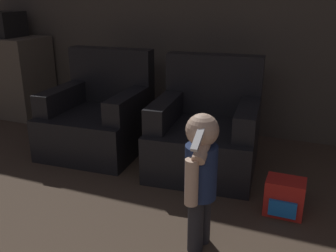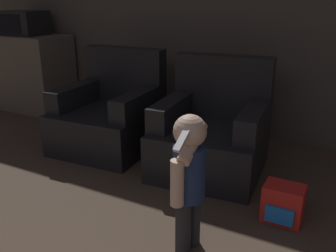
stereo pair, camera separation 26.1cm
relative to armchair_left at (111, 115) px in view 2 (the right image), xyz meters
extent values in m
cube|color=#51493F|center=(0.99, 0.92, 0.99)|extent=(8.40, 0.05, 2.60)
cube|color=black|center=(0.00, -0.06, -0.12)|extent=(0.88, 0.91, 0.38)
cube|color=black|center=(-0.02, 0.29, 0.34)|extent=(0.84, 0.21, 0.53)
cube|color=black|center=(-0.33, -0.08, 0.18)|extent=(0.20, 0.72, 0.20)
cube|color=black|center=(0.34, -0.04, 0.18)|extent=(0.20, 0.72, 0.20)
cube|color=black|center=(1.05, -0.06, -0.12)|extent=(0.91, 0.95, 0.38)
cube|color=black|center=(1.01, 0.29, 0.34)|extent=(0.85, 0.24, 0.53)
cube|color=black|center=(0.71, -0.10, 0.18)|extent=(0.23, 0.72, 0.20)
cube|color=black|center=(1.38, -0.03, 0.18)|extent=(0.23, 0.72, 0.20)
cylinder|color=#28282D|center=(1.33, -1.02, -0.14)|extent=(0.09, 0.09, 0.33)
cylinder|color=#28282D|center=(1.31, -1.11, -0.14)|extent=(0.09, 0.09, 0.33)
cylinder|color=navy|center=(1.32, -1.07, 0.17)|extent=(0.18, 0.18, 0.31)
sphere|color=beige|center=(1.32, -1.07, 0.42)|extent=(0.18, 0.18, 0.18)
cylinder|color=beige|center=(1.30, -1.18, 0.16)|extent=(0.07, 0.07, 0.26)
cylinder|color=beige|center=(1.34, -1.07, 0.36)|extent=(0.07, 0.26, 0.19)
cube|color=white|center=(1.34, -1.18, 0.42)|extent=(0.04, 0.16, 0.10)
cube|color=red|center=(1.75, -0.52, -0.18)|extent=(0.25, 0.18, 0.25)
cube|color=blue|center=(1.75, -0.62, -0.22)|extent=(0.18, 0.02, 0.11)
cube|color=#665B4C|center=(-1.62, 0.56, 0.16)|extent=(0.97, 0.57, 0.93)
cube|color=black|center=(-1.64, 0.56, 0.76)|extent=(0.50, 0.38, 0.28)
cube|color=black|center=(-1.68, 0.37, 0.76)|extent=(0.35, 0.01, 0.21)
camera|label=1|loc=(1.85, -2.84, 1.10)|focal=40.00mm
camera|label=2|loc=(2.08, -2.73, 1.10)|focal=40.00mm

